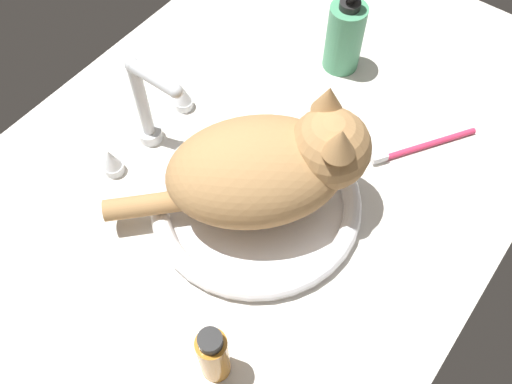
{
  "coord_description": "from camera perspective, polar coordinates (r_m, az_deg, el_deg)",
  "views": [
    {
      "loc": [
        -39.61,
        -30.69,
        76.05
      ],
      "look_at": [
        -4.74,
        -4.32,
        7.0
      ],
      "focal_mm": 38.73,
      "sensor_mm": 36.0,
      "label": 1
    }
  ],
  "objects": [
    {
      "name": "countertop",
      "position": [
        0.9,
        -0.38,
        1.56
      ],
      "size": [
        121.52,
        76.74,
        3.0
      ],
      "primitive_type": "cube",
      "color": "silver",
      "rests_on": "ground"
    },
    {
      "name": "cat",
      "position": [
        0.77,
        1.86,
        2.7
      ],
      "size": [
        32.26,
        31.48,
        18.02
      ],
      "color": "tan",
      "rests_on": "sink_basin"
    },
    {
      "name": "sink_basin",
      "position": [
        0.84,
        -0.0,
        -0.99
      ],
      "size": [
        32.13,
        32.13,
        2.89
      ],
      "color": "white",
      "rests_on": "countertop"
    },
    {
      "name": "toothbrush",
      "position": [
        0.95,
        16.72,
        4.54
      ],
      "size": [
        16.57,
        11.3,
        1.7
      ],
      "color": "#D83359",
      "rests_on": "countertop"
    },
    {
      "name": "soap_pump_bottle",
      "position": [
        1.01,
        9.14,
        15.65
      ],
      "size": [
        6.49,
        6.49,
        17.21
      ],
      "color": "#4C9E70",
      "rests_on": "countertop"
    },
    {
      "name": "faucet",
      "position": [
        0.88,
        -11.1,
        8.1
      ],
      "size": [
        20.15,
        11.31,
        17.83
      ],
      "color": "silver",
      "rests_on": "countertop"
    },
    {
      "name": "amber_bottle",
      "position": [
        0.7,
        -4.42,
        -16.44
      ],
      "size": [
        3.87,
        3.87,
        12.25
      ],
      "color": "#C67A23",
      "rests_on": "countertop"
    }
  ]
}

